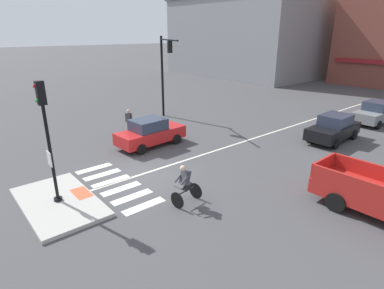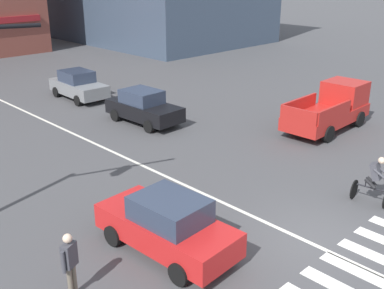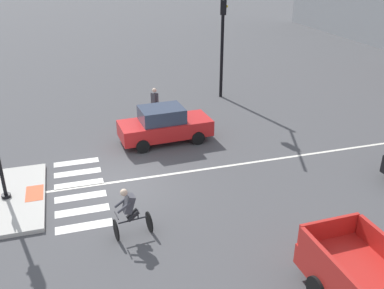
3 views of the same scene
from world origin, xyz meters
TOP-DOWN VIEW (x-y plane):
  - ground_plane at (0.00, 0.00)m, footprint 300.00×300.00m
  - traffic_island at (0.00, -3.92)m, footprint 4.57×2.56m
  - tactile_pad_front at (0.00, -2.99)m, footprint 1.10×0.60m
  - crosswalk_stripe_a at (-2.33, -1.44)m, footprint 0.44×1.80m
  - crosswalk_stripe_b at (-1.40, -1.44)m, footprint 0.44×1.80m
  - crosswalk_stripe_c at (-0.47, -1.44)m, footprint 0.44×1.80m
  - crosswalk_stripe_d at (0.47, -1.44)m, footprint 0.44×1.80m
  - crosswalk_stripe_e at (1.40, -1.44)m, footprint 0.44×1.80m
  - crosswalk_stripe_f at (2.33, -1.44)m, footprint 0.44×1.80m
  - lane_centre_line at (-0.22, 10.00)m, footprint 0.14×28.00m
  - traffic_light_mast at (-7.88, 6.96)m, footprint 4.07×1.62m
  - car_red_westbound_near at (-3.34, 2.55)m, footprint 2.02×4.19m
  - cyclist at (3.22, -0.08)m, footprint 0.79×1.16m
  - pedestrian_at_curb_left at (-6.16, 2.73)m, footprint 0.51×0.35m

SIDE VIEW (x-z plane):
  - ground_plane at x=0.00m, z-range 0.00..0.00m
  - crosswalk_stripe_a at x=-2.33m, z-range 0.00..0.01m
  - crosswalk_stripe_b at x=-1.40m, z-range 0.00..0.01m
  - crosswalk_stripe_c at x=-0.47m, z-range 0.00..0.01m
  - crosswalk_stripe_d at x=0.47m, z-range 0.00..0.01m
  - crosswalk_stripe_e at x=1.40m, z-range 0.00..0.01m
  - crosswalk_stripe_f at x=2.33m, z-range 0.00..0.01m
  - lane_centre_line at x=-0.22m, z-range 0.00..0.01m
  - traffic_island at x=0.00m, z-range 0.00..0.15m
  - tactile_pad_front at x=0.00m, z-range 0.15..0.16m
  - car_red_westbound_near at x=-3.34m, z-range -0.01..1.63m
  - cyclist at x=3.22m, z-range 0.03..1.71m
  - pedestrian_at_curb_left at x=-6.16m, z-range 0.15..1.82m
  - traffic_light_mast at x=-7.88m, z-range 0.94..7.07m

